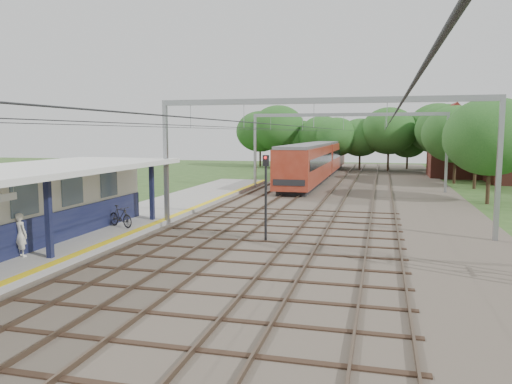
% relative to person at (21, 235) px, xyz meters
% --- Properties ---
extents(ground, '(160.00, 160.00, 0.00)m').
position_rel_person_xyz_m(ground, '(7.14, -5.91, -1.22)').
color(ground, '#2D4C1E').
rests_on(ground, ground).
extents(ballast_bed, '(18.00, 90.00, 0.10)m').
position_rel_person_xyz_m(ballast_bed, '(11.14, 24.09, -1.17)').
color(ballast_bed, '#473D33').
rests_on(ballast_bed, ground).
extents(platform, '(5.00, 52.00, 0.35)m').
position_rel_person_xyz_m(platform, '(-0.36, 8.09, -1.05)').
color(platform, gray).
rests_on(platform, ground).
extents(yellow_stripe, '(0.45, 52.00, 0.01)m').
position_rel_person_xyz_m(yellow_stripe, '(1.89, 8.09, -0.87)').
color(yellow_stripe, yellow).
rests_on(yellow_stripe, platform).
extents(station_building, '(3.41, 18.00, 3.40)m').
position_rel_person_xyz_m(station_building, '(-1.73, 1.08, 0.82)').
color(station_building, beige).
rests_on(station_building, platform).
extents(canopy, '(6.40, 20.00, 3.44)m').
position_rel_person_xyz_m(canopy, '(-0.63, 0.08, 2.42)').
color(canopy, '#101535').
rests_on(canopy, platform).
extents(rail_tracks, '(11.80, 88.00, 0.15)m').
position_rel_person_xyz_m(rail_tracks, '(8.64, 24.09, -1.05)').
color(rail_tracks, brown).
rests_on(rail_tracks, ballast_bed).
extents(catenary_system, '(17.22, 88.00, 7.00)m').
position_rel_person_xyz_m(catenary_system, '(10.53, 19.37, 4.29)').
color(catenary_system, gray).
rests_on(catenary_system, ground).
extents(tree_band, '(31.72, 30.88, 8.82)m').
position_rel_person_xyz_m(tree_band, '(10.99, 51.21, 3.70)').
color(tree_band, '#382619').
rests_on(tree_band, ground).
extents(house_far, '(8.00, 6.12, 8.66)m').
position_rel_person_xyz_m(house_far, '(23.14, 46.09, 2.01)').
color(house_far, brown).
rests_on(house_far, ground).
extents(person, '(0.73, 0.60, 1.74)m').
position_rel_person_xyz_m(person, '(0.00, 0.00, 0.00)').
color(person, silver).
rests_on(person, platform).
extents(bicycle, '(1.93, 1.28, 1.13)m').
position_rel_person_xyz_m(bicycle, '(0.66, 6.59, -0.31)').
color(bicycle, black).
rests_on(bicycle, platform).
extents(train, '(3.09, 38.42, 4.04)m').
position_rel_person_xyz_m(train, '(6.64, 41.55, 1.03)').
color(train, black).
rests_on(train, ballast_bed).
extents(signal_post, '(0.30, 0.26, 4.19)m').
position_rel_person_xyz_m(signal_post, '(8.49, 6.26, 1.38)').
color(signal_post, black).
rests_on(signal_post, ground).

